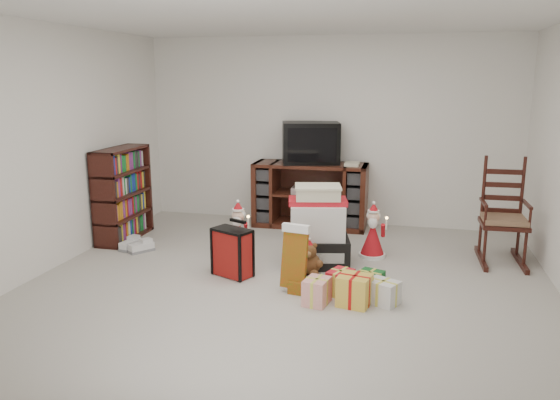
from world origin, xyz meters
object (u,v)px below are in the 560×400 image
Objects in this scene: gift_pile at (317,231)px; santa_figurine at (373,236)px; sneaker_pair at (136,246)px; crt_television at (310,143)px; gift_cluster at (356,288)px; tv_stand at (310,195)px; rocking_chair at (502,225)px; red_suitcase at (232,252)px; bookshelf at (123,196)px; teddy_bear at (310,261)px; mrs_claus_figurine at (238,235)px.

gift_pile reaches higher than santa_figurine.
crt_television reaches higher than sneaker_pair.
gift_cluster reaches higher than sneaker_pair.
tv_stand is 1.27× the size of rocking_chair.
sneaker_pair is at bearing -152.96° from crt_television.
red_suitcase is at bearing -115.45° from crt_television.
red_suitcase is (-0.76, -0.54, -0.12)m from gift_pile.
sneaker_pair is (-1.36, 0.53, -0.20)m from red_suitcase.
gift_pile is 1.07× the size of gift_cluster.
bookshelf is 4.42m from rocking_chair.
santa_figurine is at bearing 29.19° from sneaker_pair.
crt_television is (2.12, 1.15, 0.58)m from bookshelf.
tv_stand is 3.68× the size of sneaker_pair.
rocking_chair is 1.40× the size of gift_pile.
gift_cluster is (-1.42, -1.48, -0.28)m from rocking_chair.
teddy_bear reaches higher than sneaker_pair.
gift_cluster is (-0.05, -1.27, -0.12)m from santa_figurine.
gift_cluster is (2.63, -0.86, 0.07)m from sneaker_pair.
gift_cluster is at bearing -135.11° from rocking_chair.
gift_cluster is at bearing -72.12° from gift_pile.
crt_television is at bearing 62.28° from sneaker_pair.
rocking_chair reaches higher than bookshelf.
red_suitcase reaches higher than gift_cluster.
rocking_chair is 2.07m from gift_cluster.
bookshelf is at bearing 163.72° from teddy_bear.
bookshelf is 1.99m from red_suitcase.
tv_stand reaches higher than teddy_bear.
mrs_claus_figurine reaches higher than gift_cluster.
red_suitcase is at bearing -158.15° from rocking_chair.
santa_figurine is at bearing 59.86° from red_suitcase.
santa_figurine is 1.49m from mrs_claus_figurine.
red_suitcase is 0.73× the size of gift_cluster.
santa_figurine is 0.79× the size of gift_cluster.
tv_stand is 1.45m from santa_figurine.
red_suitcase is 0.69× the size of crt_television.
gift_pile reaches higher than sneaker_pair.
crt_television reaches higher than gift_cluster.
red_suitcase is at bearing -162.75° from teddy_bear.
sneaker_pair is at bearing 161.89° from gift_cluster.
sneaker_pair is at bearing -172.63° from rocking_chair.
santa_figurine is at bearing 12.90° from mrs_claus_figurine.
mrs_claus_figurine is (-2.82, -0.54, -0.16)m from rocking_chair.
rocking_chair is at bearing 8.64° from santa_figurine.
bookshelf is at bearing -152.54° from tv_stand.
gift_pile is at bearing -9.27° from bookshelf.
crt_television is (0.40, 2.10, 0.87)m from red_suitcase.
rocking_chair is at bearing 25.34° from teddy_bear.
sneaker_pair is at bearing -139.17° from tv_stand.
teddy_bear is 2.14m from crt_television.
sneaker_pair is 2.76m from gift_cluster.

